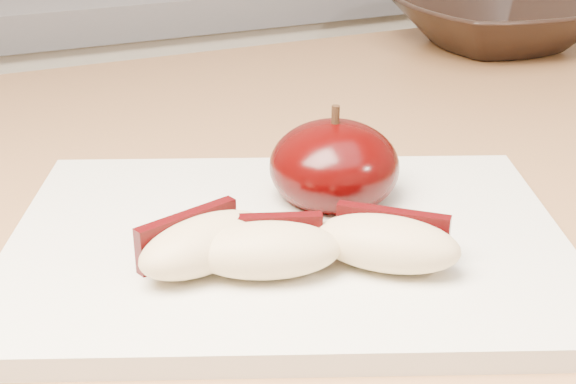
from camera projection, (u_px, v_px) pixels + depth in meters
name	position (u px, v px, depth m)	size (l,w,h in m)	color
back_cabinet	(130.00, 254.00, 1.33)	(2.40, 0.62, 0.94)	silver
cutting_board	(288.00, 243.00, 0.44)	(0.30, 0.22, 0.01)	beige
apple_half	(334.00, 166.00, 0.48)	(0.08, 0.08, 0.06)	black
apple_wedge_a	(203.00, 243.00, 0.40)	(0.08, 0.06, 0.03)	tan
apple_wedge_b	(266.00, 249.00, 0.39)	(0.08, 0.06, 0.03)	tan
apple_wedge_c	(387.00, 242.00, 0.40)	(0.08, 0.08, 0.03)	tan
bowl	(497.00, 22.00, 0.85)	(0.21, 0.21, 0.05)	black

